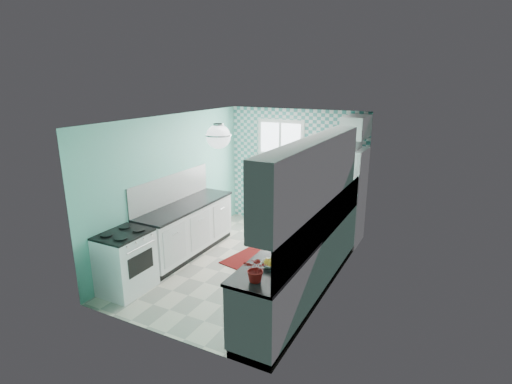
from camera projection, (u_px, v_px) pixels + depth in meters
The scene contains 26 objects.
floor at pixel (247, 265), 6.90m from camera, with size 3.00×4.40×0.02m, color beige.
ceiling at pixel (246, 118), 6.20m from camera, with size 3.00×4.40×0.02m, color white.
wall_back at pixel (296, 169), 8.43m from camera, with size 3.00×0.02×2.50m, color #6DC9B3.
wall_front at pixel (156, 243), 4.66m from camera, with size 3.00×0.02×2.50m, color #6DC9B3.
wall_left at pixel (173, 184), 7.21m from camera, with size 0.02×4.40×2.50m, color #6DC9B3.
wall_right at pixel (336, 209), 5.88m from camera, with size 0.02×4.40×2.50m, color #6DC9B3.
accent_wall at pixel (296, 169), 8.41m from camera, with size 3.00×0.01×2.50m, color teal.
window at pixel (280, 154), 8.46m from camera, with size 1.04×0.05×1.44m.
backsplash_right at pixel (326, 220), 5.56m from camera, with size 0.02×3.60×0.51m, color white.
backsplash_left at pixel (172, 189), 7.15m from camera, with size 0.02×2.15×0.51m, color white.
upper_cabinets_right at pixel (313, 173), 5.27m from camera, with size 0.33×3.20×0.90m, color white.
upper_cabinet_fridge at pixel (357, 127), 7.26m from camera, with size 0.40×0.74×0.40m, color white.
ceiling_light at pixel (218, 136), 5.56m from camera, with size 0.34×0.34×0.35m.
base_cabinets_right at pixel (305, 265), 5.90m from camera, with size 0.60×3.60×0.90m, color white.
countertop_right at pixel (305, 235), 5.77m from camera, with size 0.63×3.60×0.04m, color black.
base_cabinets_left at pixel (187, 230), 7.23m from camera, with size 0.60×2.15×0.90m, color white.
countertop_left at pixel (186, 205), 7.09m from camera, with size 0.63×2.15×0.04m, color black.
fridge at pixel (341, 196), 7.67m from camera, with size 0.80×0.80×1.85m.
stove at pixel (126, 261), 5.94m from camera, with size 0.61×0.76×0.91m.
sink at pixel (325, 216), 6.52m from camera, with size 0.47×0.39×0.53m.
rug at pixel (256, 258), 7.13m from camera, with size 0.79×1.13×0.02m, color maroon.
dish_towel at pixel (303, 241), 6.66m from camera, with size 0.02×0.23×0.35m, color #549999.
fruit_bowl at pixel (272, 264), 4.75m from camera, with size 0.25×0.25×0.06m, color white.
potted_plant at pixel (256, 269), 4.38m from camera, with size 0.27×0.24×0.30m, color #A61D1A.
soap_bottle at pixel (337, 202), 6.89m from camera, with size 0.09×0.09×0.21m, color #94ACBB.
microwave at pixel (345, 140), 7.37m from camera, with size 0.57×0.39×0.32m, color white.
Camera 1 is at (3.01, -5.50, 3.12)m, focal length 28.00 mm.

